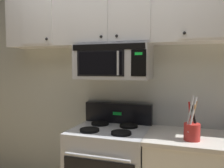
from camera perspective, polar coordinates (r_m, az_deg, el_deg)
back_wall at (r=2.70m, az=2.02°, el=0.43°), size 5.20×0.10×2.70m
over_range_microwave at (r=2.46m, az=0.37°, el=5.32°), size 0.76×0.43×0.35m
upper_cabinets at (r=2.54m, az=0.61°, el=15.52°), size 2.50×0.36×0.55m
utensil_crock_red at (r=2.16m, az=18.69°, el=-10.37°), size 0.14×0.14×0.39m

